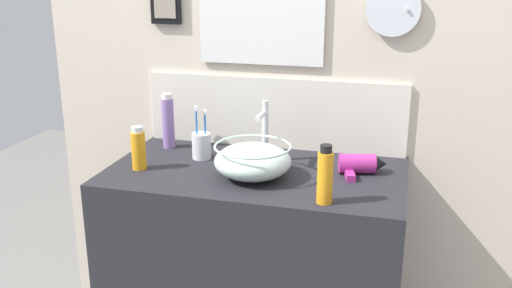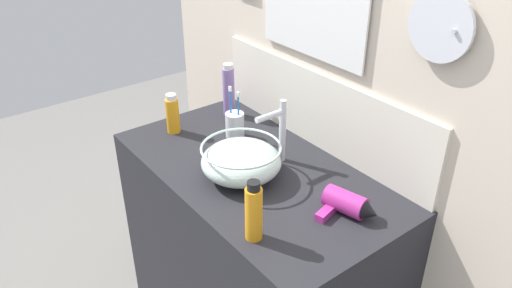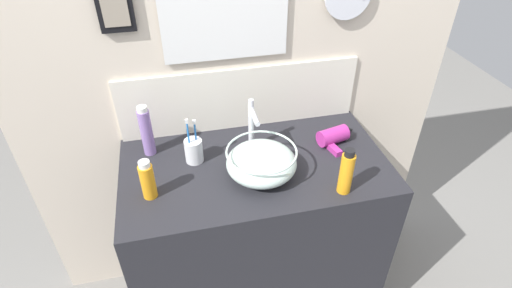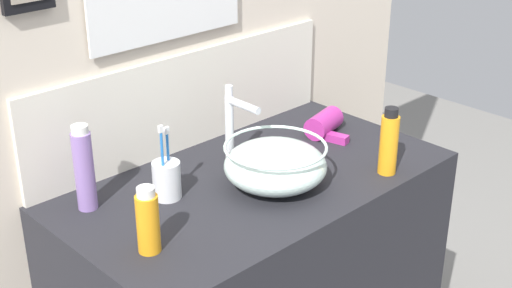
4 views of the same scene
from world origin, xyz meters
TOP-DOWN VIEW (x-y plane):
  - back_panel at (-0.00, 0.32)m, footprint 1.92×0.10m
  - glass_bowl_sink at (0.01, -0.07)m, footprint 0.27×0.27m
  - faucet at (0.01, 0.10)m, footprint 0.02×0.13m
  - hair_drier at (0.37, 0.07)m, footprint 0.18×0.16m
  - toothbrush_cup at (-0.23, 0.08)m, footprint 0.07×0.07m
  - spray_bottle at (-0.41, -0.09)m, footprint 0.05×0.05m
  - lotion_bottle at (-0.41, 0.17)m, footprint 0.05×0.05m
  - shampoo_bottle at (0.28, -0.22)m, footprint 0.05×0.05m

SIDE VIEW (x-z plane):
  - hair_drier at x=0.37m, z-range 0.92..0.99m
  - toothbrush_cup at x=-0.23m, z-range 0.87..1.07m
  - glass_bowl_sink at x=0.01m, z-range 0.92..1.04m
  - spray_bottle at x=-0.41m, z-range 0.91..1.07m
  - shampoo_bottle at x=0.28m, z-range 0.91..1.10m
  - lotion_bottle at x=-0.41m, z-range 0.92..1.14m
  - faucet at x=0.01m, z-range 0.94..1.17m
  - back_panel at x=0.00m, z-range 0.00..2.30m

